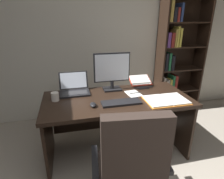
# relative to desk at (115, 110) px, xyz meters

# --- Properties ---
(wall_back) EXTENTS (5.30, 0.12, 2.78)m
(wall_back) POSITION_rel_desk_xyz_m (0.12, 1.07, 0.85)
(wall_back) COLOR beige
(wall_back) RESTS_ON ground
(desk) EXTENTS (1.66, 0.78, 0.74)m
(desk) POSITION_rel_desk_xyz_m (0.00, 0.00, 0.00)
(desk) COLOR black
(desk) RESTS_ON ground
(bookshelf) EXTENTS (0.77, 0.31, 1.91)m
(bookshelf) POSITION_rel_desk_xyz_m (1.26, 0.84, 0.36)
(bookshelf) COLOR black
(bookshelf) RESTS_ON ground
(office_chair) EXTENTS (0.65, 0.60, 1.03)m
(office_chair) POSITION_rel_desk_xyz_m (-0.10, -0.90, -0.11)
(office_chair) COLOR black
(office_chair) RESTS_ON ground
(monitor) EXTENTS (0.45, 0.16, 0.47)m
(monitor) POSITION_rel_desk_xyz_m (0.00, 0.19, 0.43)
(monitor) COLOR black
(monitor) RESTS_ON desk
(laptop) EXTENTS (0.35, 0.30, 0.23)m
(laptop) POSITION_rel_desk_xyz_m (-0.46, 0.19, 0.25)
(laptop) COLOR black
(laptop) RESTS_ON desk
(keyboard) EXTENTS (0.42, 0.15, 0.02)m
(keyboard) POSITION_rel_desk_xyz_m (0.00, -0.24, 0.21)
(keyboard) COLOR black
(keyboard) RESTS_ON desk
(computer_mouse) EXTENTS (0.06, 0.10, 0.04)m
(computer_mouse) POSITION_rel_desk_xyz_m (-0.30, -0.24, 0.22)
(computer_mouse) COLOR black
(computer_mouse) RESTS_ON desk
(reading_stand_with_book) EXTENTS (0.28, 0.25, 0.12)m
(reading_stand_with_book) POSITION_rel_desk_xyz_m (0.40, 0.24, 0.26)
(reading_stand_with_book) COLOR black
(reading_stand_with_book) RESTS_ON desk
(open_binder) EXTENTS (0.46, 0.32, 0.02)m
(open_binder) POSITION_rel_desk_xyz_m (0.50, -0.29, 0.21)
(open_binder) COLOR orange
(open_binder) RESTS_ON desk
(notepad) EXTENTS (0.17, 0.22, 0.01)m
(notepad) POSITION_rel_desk_xyz_m (0.22, -0.02, 0.20)
(notepad) COLOR white
(notepad) RESTS_ON desk
(pen) EXTENTS (0.14, 0.02, 0.01)m
(pen) POSITION_rel_desk_xyz_m (0.24, -0.02, 0.21)
(pen) COLOR black
(pen) RESTS_ON notepad
(coffee_mug) EXTENTS (0.08, 0.08, 0.10)m
(coffee_mug) POSITION_rel_desk_xyz_m (-0.68, 0.00, 0.25)
(coffee_mug) COLOR silver
(coffee_mug) RESTS_ON desk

